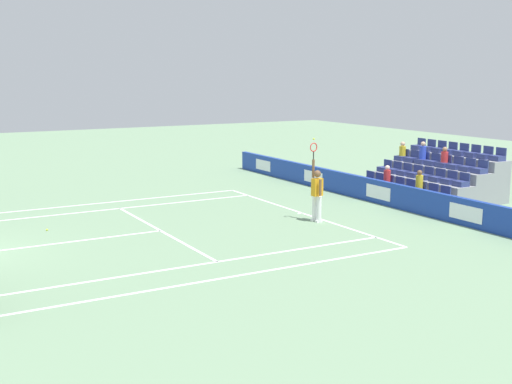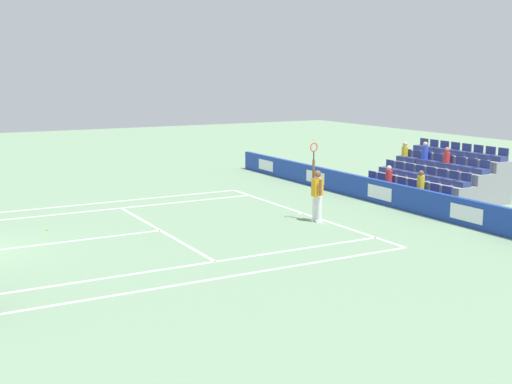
% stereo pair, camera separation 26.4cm
% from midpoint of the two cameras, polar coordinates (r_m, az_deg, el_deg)
% --- Properties ---
extents(line_baseline, '(10.97, 0.10, 0.01)m').
position_cam_midpoint_polar(line_baseline, '(24.07, 4.39, -1.84)').
color(line_baseline, white).
rests_on(line_baseline, ground).
extents(line_service, '(8.23, 0.10, 0.01)m').
position_cam_midpoint_polar(line_service, '(21.61, -7.89, -3.30)').
color(line_service, white).
rests_on(line_service, ground).
extents(line_centre_service, '(0.10, 6.40, 0.01)m').
position_cam_midpoint_polar(line_centre_service, '(20.72, -16.20, -4.20)').
color(line_centre_service, white).
rests_on(line_centre_service, ground).
extents(line_singles_sideline_left, '(0.10, 11.89, 0.01)m').
position_cam_midpoint_polar(line_singles_sideline_left, '(25.28, -12.23, -1.46)').
color(line_singles_sideline_left, white).
rests_on(line_singles_sideline_left, ground).
extents(line_singles_sideline_right, '(0.10, 11.89, 0.01)m').
position_cam_midpoint_polar(line_singles_sideline_right, '(17.76, -4.45, -6.20)').
color(line_singles_sideline_right, white).
rests_on(line_singles_sideline_right, ground).
extents(line_doubles_sideline_left, '(0.10, 11.89, 0.01)m').
position_cam_midpoint_polar(line_doubles_sideline_left, '(26.57, -13.09, -0.93)').
color(line_doubles_sideline_left, white).
rests_on(line_doubles_sideline_left, ground).
extents(line_doubles_sideline_right, '(0.10, 11.89, 0.01)m').
position_cam_midpoint_polar(line_doubles_sideline_right, '(16.58, -2.46, -7.38)').
color(line_doubles_sideline_right, white).
rests_on(line_doubles_sideline_right, ground).
extents(line_centre_mark, '(0.10, 0.20, 0.01)m').
position_cam_midpoint_polar(line_centre_mark, '(24.01, 4.19, -1.86)').
color(line_centre_mark, white).
rests_on(line_centre_mark, ground).
extents(sponsor_barrier, '(22.15, 0.22, 0.92)m').
position_cam_midpoint_polar(sponsor_barrier, '(26.11, 11.06, -0.03)').
color(sponsor_barrier, '#193899').
rests_on(sponsor_barrier, ground).
extents(tennis_player, '(0.53, 0.38, 2.85)m').
position_cam_midpoint_polar(tennis_player, '(22.57, 5.62, -0.10)').
color(tennis_player, white).
rests_on(tennis_player, ground).
extents(stadium_stand, '(4.96, 3.80, 2.20)m').
position_cam_midpoint_polar(stadium_stand, '(28.04, 15.68, 0.93)').
color(stadium_stand, gray).
rests_on(stadium_stand, ground).
extents(loose_tennis_ball, '(0.07, 0.07, 0.07)m').
position_cam_midpoint_polar(loose_tennis_ball, '(22.43, -17.22, -3.08)').
color(loose_tennis_ball, '#D1E533').
rests_on(loose_tennis_ball, ground).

